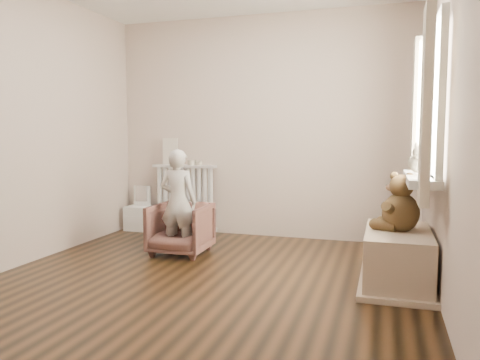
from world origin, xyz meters
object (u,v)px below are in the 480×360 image
(teddy_bear, at_px, (401,203))
(plush_cat, at_px, (419,161))
(toy_vanity, at_px, (140,209))
(radiator, at_px, (185,201))
(child, at_px, (178,202))
(armchair, at_px, (181,229))
(toy_bench, at_px, (397,260))

(teddy_bear, distance_m, plush_cat, 0.36)
(toy_vanity, height_order, teddy_bear, teddy_bear)
(radiator, xyz_separation_m, toy_vanity, (-0.60, -0.03, -0.11))
(child, distance_m, teddy_bear, 2.12)
(radiator, height_order, teddy_bear, teddy_bear)
(armchair, bearing_deg, teddy_bear, -11.10)
(child, relative_size, toy_bench, 1.10)
(radiator, xyz_separation_m, child, (0.39, -1.04, 0.15))
(toy_vanity, relative_size, teddy_bear, 1.21)
(teddy_bear, bearing_deg, toy_bench, 161.31)
(radiator, bearing_deg, child, -69.27)
(toy_bench, bearing_deg, child, 171.09)
(radiator, relative_size, toy_vanity, 1.51)
(armchair, height_order, toy_bench, armchair)
(toy_vanity, xyz_separation_m, teddy_bear, (3.08, -1.34, 0.40))
(toy_vanity, height_order, armchair, toy_vanity)
(toy_bench, xyz_separation_m, plush_cat, (0.14, 0.02, 0.80))
(toy_vanity, relative_size, plush_cat, 1.97)
(toy_vanity, relative_size, toy_bench, 0.59)
(radiator, height_order, toy_bench, radiator)
(radiator, relative_size, plush_cat, 2.97)
(toy_vanity, bearing_deg, teddy_bear, -23.52)
(radiator, xyz_separation_m, teddy_bear, (2.48, -1.37, 0.28))
(armchair, relative_size, child, 0.54)
(armchair, distance_m, toy_bench, 2.11)
(armchair, height_order, plush_cat, plush_cat)
(plush_cat, bearing_deg, toy_vanity, 144.72)
(toy_bench, relative_size, teddy_bear, 2.06)
(radiator, xyz_separation_m, plush_cat, (2.61, -1.34, 0.61))
(radiator, xyz_separation_m, armchair, (0.39, -0.99, -0.13))
(radiator, bearing_deg, teddy_bear, -28.94)
(child, xyz_separation_m, plush_cat, (2.22, -0.31, 0.46))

